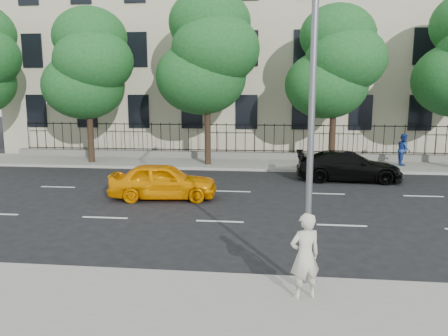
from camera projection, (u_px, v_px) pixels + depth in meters
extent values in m
plane|color=black|center=(209.00, 248.00, 12.18)|extent=(120.00, 120.00, 0.00)
cube|color=gray|center=(178.00, 318.00, 8.25)|extent=(60.00, 4.00, 0.15)
cube|color=gray|center=(243.00, 164.00, 25.87)|extent=(60.00, 4.00, 0.15)
cube|color=beige|center=(252.00, 29.00, 33.14)|extent=(34.00, 12.00, 18.00)
cube|color=slate|center=(245.00, 155.00, 27.49)|extent=(30.00, 0.50, 0.40)
cube|color=black|center=(245.00, 150.00, 27.44)|extent=(28.80, 0.05, 0.05)
cube|color=black|center=(245.00, 125.00, 27.16)|extent=(28.80, 0.05, 0.05)
cylinder|color=slate|center=(312.00, 99.00, 8.94)|extent=(0.14, 0.14, 8.00)
cylinder|color=#382619|center=(91.00, 137.00, 25.81)|extent=(0.36, 0.36, 2.97)
ellipsoid|color=#194D1E|center=(84.00, 86.00, 25.63)|extent=(4.75, 4.75, 3.90)
ellipsoid|color=#194D1E|center=(94.00, 61.00, 24.80)|extent=(4.50, 4.50, 3.70)
ellipsoid|color=#194D1E|center=(90.00, 38.00, 25.20)|extent=(4.25, 4.25, 3.50)
cylinder|color=#382619|center=(208.00, 136.00, 25.01)|extent=(0.36, 0.36, 3.32)
ellipsoid|color=#194D1E|center=(201.00, 77.00, 24.78)|extent=(5.13, 5.13, 4.21)
ellipsoid|color=#194D1E|center=(216.00, 49.00, 23.93)|extent=(4.86, 4.86, 4.00)
ellipsoid|color=#194D1E|center=(210.00, 23.00, 24.31)|extent=(4.59, 4.59, 3.78)
cylinder|color=#382619|center=(332.00, 139.00, 24.26)|extent=(0.36, 0.36, 3.08)
ellipsoid|color=#194D1E|center=(326.00, 85.00, 24.08)|extent=(4.56, 4.56, 3.74)
ellipsoid|color=#194D1E|center=(346.00, 59.00, 23.27)|extent=(4.32, 4.32, 3.55)
ellipsoid|color=#194D1E|center=(337.00, 35.00, 23.67)|extent=(4.08, 4.08, 3.36)
imported|color=#FC9800|center=(163.00, 181.00, 17.63)|extent=(4.47, 2.19, 1.47)
imported|color=black|center=(348.00, 166.00, 21.24)|extent=(5.06, 2.13, 1.46)
imported|color=beige|center=(305.00, 256.00, 8.75)|extent=(0.77, 0.65, 1.79)
imported|color=navy|center=(404.00, 149.00, 24.84)|extent=(0.75, 0.93, 1.80)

